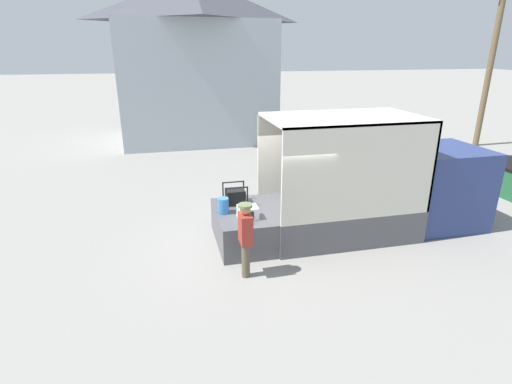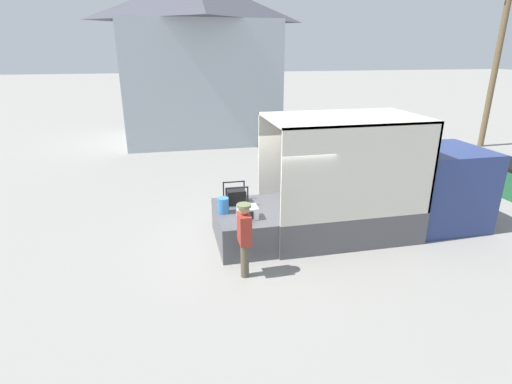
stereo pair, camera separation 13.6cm
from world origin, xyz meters
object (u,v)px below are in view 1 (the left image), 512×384
microwave (248,212)px  worker_person (246,233)px  box_truck (391,195)px  orange_bucket (223,206)px  utility_pole (492,57)px  portable_generator (236,196)px

microwave → worker_person: size_ratio=0.28×
box_truck → worker_person: size_ratio=3.53×
worker_person → orange_bucket: bearing=97.7°
box_truck → utility_pole: utility_pole is taller
microwave → worker_person: bearing=-104.4°
microwave → box_truck: bearing=6.5°
microwave → utility_pole: size_ratio=0.06×
box_truck → microwave: (-4.07, -0.46, 0.06)m
microwave → portable_generator: size_ratio=0.79×
box_truck → portable_generator: 4.20m
portable_generator → worker_person: bearing=-95.4°
orange_bucket → utility_pole: 16.71m
microwave → orange_bucket: (-0.52, 0.45, 0.05)m
orange_bucket → worker_person: size_ratio=0.23×
box_truck → portable_generator: box_truck is taller
microwave → worker_person: worker_person is taller
portable_generator → orange_bucket: bearing=-126.2°
portable_generator → orange_bucket: portable_generator is taller
portable_generator → worker_person: 2.21m
orange_bucket → portable_generator: bearing=53.8°
portable_generator → orange_bucket: size_ratio=1.52×
microwave → orange_bucket: 0.69m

